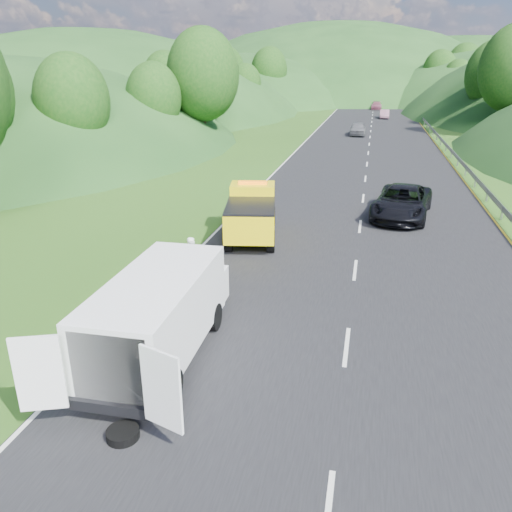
% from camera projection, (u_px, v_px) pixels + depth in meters
% --- Properties ---
extents(ground, '(320.00, 320.00, 0.00)m').
position_uv_depth(ground, '(260.00, 307.00, 16.90)').
color(ground, '#38661E').
rests_on(ground, ground).
extents(road_surface, '(14.00, 200.00, 0.02)m').
position_uv_depth(road_surface, '(369.00, 144.00, 52.75)').
color(road_surface, black).
rests_on(road_surface, ground).
extents(guardrail, '(0.06, 140.00, 1.52)m').
position_uv_depth(guardrail, '(430.00, 132.00, 62.63)').
color(guardrail, gray).
rests_on(guardrail, ground).
extents(tree_line_left, '(14.00, 140.00, 14.00)m').
position_uv_depth(tree_line_left, '(223.00, 121.00, 75.58)').
color(tree_line_left, '#2E5318').
rests_on(tree_line_left, ground).
extents(hills_backdrop, '(201.00, 288.60, 44.00)m').
position_uv_depth(hills_backdrop, '(387.00, 97.00, 138.38)').
color(hills_backdrop, '#2D5B23').
rests_on(hills_backdrop, ground).
extents(tow_truck, '(3.13, 6.06, 2.48)m').
position_uv_depth(tow_truck, '(252.00, 213.00, 23.43)').
color(tow_truck, black).
rests_on(tow_truck, ground).
extents(white_van, '(3.76, 6.91, 2.44)m').
position_uv_depth(white_van, '(160.00, 312.00, 13.54)').
color(white_van, black).
rests_on(white_van, ground).
extents(woman, '(0.46, 0.61, 1.61)m').
position_uv_depth(woman, '(194.00, 277.00, 19.27)').
color(woman, white).
rests_on(woman, ground).
extents(child, '(0.54, 0.50, 0.90)m').
position_uv_depth(child, '(224.00, 299.00, 17.48)').
color(child, tan).
rests_on(child, ground).
extents(worker, '(1.32, 0.87, 1.91)m').
position_uv_depth(worker, '(143.00, 415.00, 11.63)').
color(worker, black).
rests_on(worker, ground).
extents(suitcase, '(0.39, 0.30, 0.56)m').
position_uv_depth(suitcase, '(136.00, 285.00, 17.88)').
color(suitcase, '#4D4F3B').
rests_on(suitcase, ground).
extents(spare_tire, '(0.72, 0.72, 0.20)m').
position_uv_depth(spare_tire, '(123.00, 438.00, 10.89)').
color(spare_tire, black).
rests_on(spare_tire, ground).
extents(passing_suv, '(3.69, 6.35, 1.66)m').
position_uv_depth(passing_suv, '(401.00, 217.00, 27.01)').
color(passing_suv, black).
rests_on(passing_suv, ground).
extents(dist_car_a, '(1.81, 4.49, 1.53)m').
position_uv_depth(dist_car_a, '(357.00, 135.00, 59.75)').
color(dist_car_a, '#535458').
rests_on(dist_car_a, ground).
extents(dist_car_b, '(1.40, 4.01, 1.32)m').
position_uv_depth(dist_car_b, '(384.00, 118.00, 79.84)').
color(dist_car_b, '#805569').
rests_on(dist_car_b, ground).
extents(dist_car_c, '(1.96, 4.82, 1.40)m').
position_uv_depth(dist_car_c, '(376.00, 110.00, 96.90)').
color(dist_car_c, '#864358').
rests_on(dist_car_c, ground).
extents(dist_car_d, '(1.81, 4.49, 1.53)m').
position_uv_depth(dist_car_d, '(364.00, 105.00, 110.17)').
color(dist_car_d, brown).
rests_on(dist_car_d, ground).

